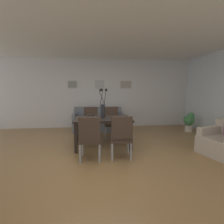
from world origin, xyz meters
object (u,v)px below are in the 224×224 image
at_px(dining_table, 103,121).
at_px(framed_picture_right, 126,85).
at_px(dining_chair_far_right, 112,120).
at_px(potted_plant, 189,121).
at_px(centerpiece_vase, 103,107).
at_px(dining_chair_near_left, 90,136).
at_px(sofa, 98,122).
at_px(bowl_near_right, 90,115).
at_px(dining_chair_far_left, 121,135).
at_px(framed_picture_left, 72,84).
at_px(armchair, 224,142).
at_px(dining_chair_near_right, 91,121).
at_px(bowl_near_left, 90,118).
at_px(framed_picture_center, 100,85).

bearing_deg(dining_table, framed_picture_right, 66.13).
height_order(dining_chair_far_right, potted_plant, dining_chair_far_right).
bearing_deg(centerpiece_vase, potted_plant, 22.02).
distance_m(dining_chair_near_left, sofa, 2.67).
height_order(dining_chair_far_right, bowl_near_right, dining_chair_far_right).
distance_m(dining_table, dining_chair_far_left, 0.91).
relative_size(dining_chair_far_left, centerpiece_vase, 1.25).
bearing_deg(dining_chair_far_right, framed_picture_left, 132.70).
bearing_deg(dining_chair_near_left, armchair, -0.29).
distance_m(dining_chair_near_right, bowl_near_left, 1.09).
bearing_deg(framed_picture_right, sofa, -156.12).
bearing_deg(dining_chair_far_right, framed_picture_right, 63.99).
bearing_deg(dining_table, framed_picture_left, 113.87).
bearing_deg(sofa, dining_chair_near_right, -104.34).
bearing_deg(centerpiece_vase, sofa, 92.44).
xyz_separation_m(dining_chair_far_right, centerpiece_vase, (-0.31, -0.85, 0.51)).
height_order(bowl_near_left, framed_picture_right, framed_picture_right).
xyz_separation_m(bowl_near_left, framed_picture_center, (0.32, 2.49, 0.86)).
distance_m(bowl_near_right, framed_picture_left, 2.36).
bearing_deg(dining_chair_far_right, bowl_near_right, -133.96).
distance_m(dining_chair_far_left, framed_picture_center, 3.34).
xyz_separation_m(dining_table, armchair, (2.65, -0.86, -0.36)).
relative_size(centerpiece_vase, framed_picture_left, 2.13).
relative_size(dining_chair_near_right, armchair, 0.94).
distance_m(dining_chair_far_right, centerpiece_vase, 1.04).
bearing_deg(dining_chair_far_left, bowl_near_left, 135.92).
xyz_separation_m(dining_chair_near_right, bowl_near_right, (0.01, -0.65, 0.27)).
bearing_deg(sofa, framed_picture_right, 23.88).
xyz_separation_m(centerpiece_vase, sofa, (-0.08, 1.81, -0.74)).
bearing_deg(potted_plant, centerpiece_vase, -157.98).
height_order(bowl_near_left, potted_plant, bowl_near_left).
height_order(centerpiece_vase, bowl_near_left, centerpiece_vase).
relative_size(dining_chair_near_right, bowl_near_right, 5.41).
distance_m(bowl_near_left, framed_picture_right, 2.95).
height_order(dining_chair_near_left, framed_picture_right, framed_picture_right).
height_order(dining_table, potted_plant, dining_table).
distance_m(bowl_near_right, framed_picture_right, 2.62).
bearing_deg(sofa, framed_picture_left, 152.77).
relative_size(bowl_near_right, potted_plant, 0.25).
height_order(dining_chair_far_right, framed_picture_right, framed_picture_right).
xyz_separation_m(dining_table, framed_picture_center, (-0.00, 2.29, 0.99)).
relative_size(dining_chair_near_left, dining_chair_near_right, 1.00).
bearing_deg(dining_chair_near_left, sofa, 85.06).
relative_size(dining_chair_far_right, centerpiece_vase, 1.25).
xyz_separation_m(bowl_near_left, framed_picture_left, (-0.70, 2.49, 0.86)).
relative_size(dining_chair_near_left, dining_chair_far_left, 1.00).
height_order(centerpiece_vase, framed_picture_right, framed_picture_right).
distance_m(dining_chair_far_left, framed_picture_left, 3.58).
xyz_separation_m(dining_chair_near_left, framed_picture_right, (1.32, 3.13, 1.13)).
relative_size(bowl_near_right, sofa, 0.10).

